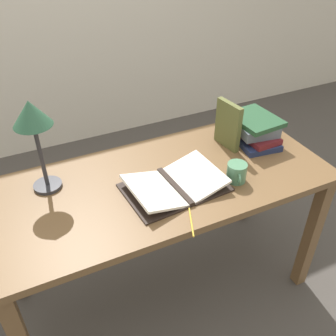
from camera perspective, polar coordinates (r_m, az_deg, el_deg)
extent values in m
plane|color=#47423D|center=(2.26, -0.74, -17.59)|extent=(12.00, 12.00, 0.00)
cube|color=brown|center=(1.71, -0.93, -2.19)|extent=(1.56, 0.69, 0.03)
cube|color=brown|center=(2.15, 21.01, -9.50)|extent=(0.06, 0.06, 0.74)
cube|color=brown|center=(2.11, -23.21, -11.19)|extent=(0.06, 0.06, 0.74)
cube|color=brown|center=(2.46, 11.80, -0.96)|extent=(0.06, 0.06, 0.74)
cube|color=black|center=(1.64, 1.06, -2.80)|extent=(0.05, 0.28, 0.02)
cube|color=black|center=(1.61, -2.49, -4.25)|extent=(0.23, 0.31, 0.01)
cube|color=black|center=(1.70, 4.41, -1.75)|extent=(0.23, 0.31, 0.01)
cube|color=white|center=(1.59, -2.24, -3.45)|extent=(0.21, 0.29, 0.06)
cube|color=white|center=(1.68, 4.20, -1.15)|extent=(0.21, 0.29, 0.06)
cube|color=#1E284C|center=(2.02, 12.71, 4.53)|extent=(0.22, 0.32, 0.03)
cube|color=maroon|center=(2.01, 12.82, 5.25)|extent=(0.16, 0.29, 0.03)
cube|color=slate|center=(1.99, 12.97, 6.26)|extent=(0.22, 0.25, 0.05)
cube|color=#234C2D|center=(1.97, 13.12, 7.24)|extent=(0.22, 0.26, 0.03)
cube|color=brown|center=(1.90, 9.14, 6.49)|extent=(0.05, 0.17, 0.24)
cylinder|color=#2D2D33|center=(1.74, -17.83, -2.52)|extent=(0.12, 0.12, 0.02)
cylinder|color=#2D2D33|center=(1.65, -18.80, 1.72)|extent=(0.02, 0.02, 0.29)
cone|color=#285138|center=(1.55, -20.21, 7.85)|extent=(0.16, 0.16, 0.11)
cylinder|color=#4C7F5B|center=(1.70, 10.41, -0.64)|extent=(0.09, 0.09, 0.09)
torus|color=#4C7F5B|center=(1.66, 10.77, -1.65)|extent=(0.03, 0.05, 0.05)
cylinder|color=gold|center=(1.49, 3.56, -8.18)|extent=(0.07, 0.15, 0.01)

